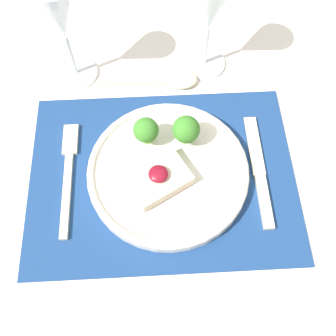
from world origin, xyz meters
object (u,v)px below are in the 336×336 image
at_px(wine_glass_far, 59,17).
at_px(wine_glass_near, 210,9).
at_px(fork, 68,170).
at_px(spoon, 173,79).
at_px(knife, 260,177).
at_px(dinner_plate, 167,168).

bearing_deg(wine_glass_far, wine_glass_near, 2.61).
bearing_deg(fork, spoon, 43.09).
distance_m(knife, wine_glass_near, 0.28).
height_order(dinner_plate, wine_glass_near, wine_glass_near).
relative_size(dinner_plate, wine_glass_far, 1.33).
distance_m(fork, wine_glass_far, 0.24).
relative_size(wine_glass_near, wine_glass_far, 0.97).
relative_size(fork, wine_glass_near, 1.08).
distance_m(dinner_plate, fork, 0.16).
distance_m(spoon, wine_glass_far, 0.22).
distance_m(fork, wine_glass_near, 0.34).
bearing_deg(knife, wine_glass_far, 143.35).
bearing_deg(knife, fork, 175.20).
bearing_deg(wine_glass_near, dinner_plate, -109.61).
relative_size(dinner_plate, spoon, 1.38).
relative_size(knife, wine_glass_far, 1.05).
relative_size(dinner_plate, fork, 1.27).
relative_size(fork, knife, 1.00).
relative_size(dinner_plate, wine_glass_near, 1.37).
height_order(knife, spoon, spoon).
bearing_deg(dinner_plate, knife, -7.05).
distance_m(dinner_plate, spoon, 0.19).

